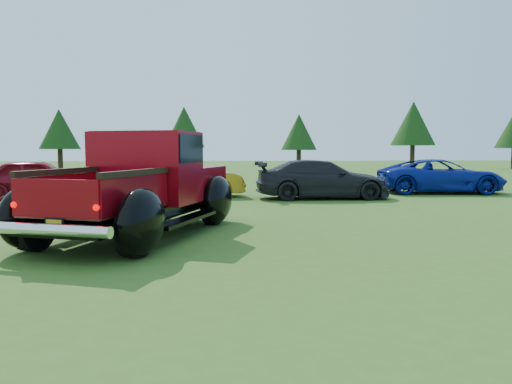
# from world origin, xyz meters

# --- Properties ---
(ground) EXTENTS (120.00, 120.00, 0.00)m
(ground) POSITION_xyz_m (0.00, 0.00, 0.00)
(ground) COLOR #3A5A19
(ground) RESTS_ON ground
(tree_west) EXTENTS (2.94, 2.94, 4.60)m
(tree_west) POSITION_xyz_m (-12.00, 29.00, 3.11)
(tree_west) COLOR #332114
(tree_west) RESTS_ON ground
(tree_mid_left) EXTENTS (3.20, 3.20, 5.00)m
(tree_mid_left) POSITION_xyz_m (-3.00, 31.00, 3.38)
(tree_mid_left) COLOR #332114
(tree_mid_left) RESTS_ON ground
(tree_mid_right) EXTENTS (2.82, 2.82, 4.40)m
(tree_mid_right) POSITION_xyz_m (6.00, 30.00, 2.97)
(tree_mid_right) COLOR #332114
(tree_mid_right) RESTS_ON ground
(tree_east) EXTENTS (3.46, 3.46, 5.40)m
(tree_east) POSITION_xyz_m (15.00, 29.50, 3.66)
(tree_east) COLOR #332114
(tree_east) RESTS_ON ground
(pickup_truck) EXTENTS (4.01, 5.86, 2.04)m
(pickup_truck) POSITION_xyz_m (-1.82, 1.23, 0.97)
(pickup_truck) COLOR black
(pickup_truck) RESTS_ON ground
(show_car_red) EXTENTS (4.16, 2.21, 1.35)m
(show_car_red) POSITION_xyz_m (-6.50, 8.55, 0.67)
(show_car_red) COLOR maroon
(show_car_red) RESTS_ON ground
(show_car_yellow) EXTENTS (4.20, 2.06, 1.32)m
(show_car_yellow) POSITION_xyz_m (-1.50, 8.49, 0.66)
(show_car_yellow) COLOR #B97E18
(show_car_yellow) RESTS_ON ground
(show_car_grey) EXTENTS (4.53, 1.84, 1.31)m
(show_car_grey) POSITION_xyz_m (3.16, 7.73, 0.66)
(show_car_grey) COLOR black
(show_car_grey) RESTS_ON ground
(show_car_blue) EXTENTS (4.84, 2.58, 1.29)m
(show_car_blue) POSITION_xyz_m (8.15, 9.46, 0.65)
(show_car_blue) COLOR navy
(show_car_blue) RESTS_ON ground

